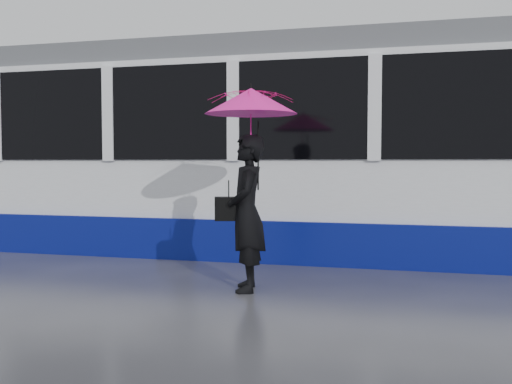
# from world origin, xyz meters

# --- Properties ---
(ground) EXTENTS (90.00, 90.00, 0.00)m
(ground) POSITION_xyz_m (0.00, 0.00, 0.00)
(ground) COLOR #2E2E33
(ground) RESTS_ON ground
(rails) EXTENTS (34.00, 1.51, 0.02)m
(rails) POSITION_xyz_m (0.00, 2.50, 0.01)
(rails) COLOR #3F3D38
(rails) RESTS_ON ground
(tram) EXTENTS (26.00, 2.56, 3.35)m
(tram) POSITION_xyz_m (-2.46, 2.50, 1.64)
(tram) COLOR white
(tram) RESTS_ON ground
(woman) EXTENTS (0.58, 0.74, 1.77)m
(woman) POSITION_xyz_m (-0.29, -0.44, 0.89)
(woman) COLOR black
(woman) RESTS_ON ground
(umbrella) EXTENTS (1.28, 1.28, 1.20)m
(umbrella) POSITION_xyz_m (-0.24, -0.44, 1.94)
(umbrella) COLOR #EC138C
(umbrella) RESTS_ON ground
(handbag) EXTENTS (0.34, 0.22, 0.45)m
(handbag) POSITION_xyz_m (-0.51, -0.42, 0.93)
(handbag) COLOR black
(handbag) RESTS_ON ground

